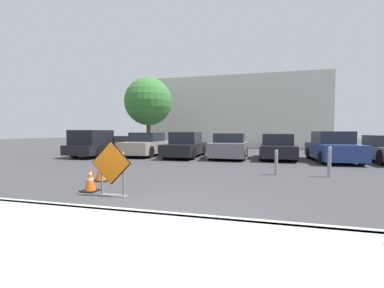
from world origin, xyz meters
TOP-DOWN VIEW (x-y plane):
  - ground_plane at (0.00, 10.00)m, footprint 96.00×96.00m
  - sidewalk_strip at (0.00, -1.52)m, footprint 22.71×3.04m
  - curb_lip at (0.00, 0.00)m, footprint 22.71×0.20m
  - road_closed_sign at (-1.61, 1.28)m, footprint 1.02×0.20m
  - traffic_cone_nearest at (-2.42, 1.58)m, footprint 0.38×0.38m
  - traffic_cone_second at (-2.99, 2.92)m, footprint 0.52×0.52m
  - traffic_cone_third at (-3.52, 4.12)m, footprint 0.43×0.43m
  - traffic_cone_fourth at (-4.02, 5.46)m, footprint 0.51×0.51m
  - traffic_cone_fifth at (-4.45, 6.77)m, footprint 0.41×0.41m
  - pickup_truck at (-7.77, 9.86)m, footprint 2.12×5.11m
  - parked_car_nearest at (-5.13, 10.98)m, footprint 1.92×4.34m
  - parked_car_second at (-2.51, 10.74)m, footprint 1.83×4.53m
  - parked_car_third at (0.12, 10.84)m, footprint 1.95×4.22m
  - parked_car_fourth at (2.74, 10.95)m, footprint 1.93×4.06m
  - parked_car_fifth at (5.36, 10.31)m, footprint 1.99×4.18m
  - bollard_nearest at (2.34, 5.38)m, footprint 0.12×0.12m
  - bollard_second at (4.04, 5.38)m, footprint 0.12×0.12m
  - building_facade_backdrop at (-0.47, 22.02)m, footprint 16.50×5.00m
  - street_tree_behind_lot at (-6.73, 14.80)m, footprint 3.74×3.74m

SIDE VIEW (x-z plane):
  - ground_plane at x=0.00m, z-range 0.00..0.00m
  - sidewalk_strip at x=0.00m, z-range 0.00..0.14m
  - curb_lip at x=0.00m, z-range 0.00..0.14m
  - traffic_cone_nearest at x=-2.42m, z-range -0.01..0.62m
  - traffic_cone_second at x=-2.99m, z-range -0.01..0.66m
  - traffic_cone_fourth at x=-4.02m, z-range -0.01..0.66m
  - traffic_cone_third at x=-3.52m, z-range -0.01..0.69m
  - traffic_cone_fifth at x=-4.45m, z-range -0.01..0.69m
  - bollard_nearest at x=2.34m, z-range 0.03..0.92m
  - bollard_second at x=4.04m, z-range 0.03..1.06m
  - parked_car_fourth at x=2.74m, z-range -0.05..1.35m
  - parked_car_third at x=0.12m, z-range -0.05..1.37m
  - road_closed_sign at x=-1.61m, z-range 0.03..1.33m
  - parked_car_second at x=-2.51m, z-range -0.06..1.43m
  - parked_car_nearest at x=-5.13m, z-range -0.05..1.42m
  - parked_car_fifth at x=5.36m, z-range -0.07..1.47m
  - pickup_truck at x=-7.77m, z-range -0.08..1.53m
  - building_facade_backdrop at x=-0.47m, z-range 0.00..6.68m
  - street_tree_behind_lot at x=-6.73m, z-range 1.00..6.77m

